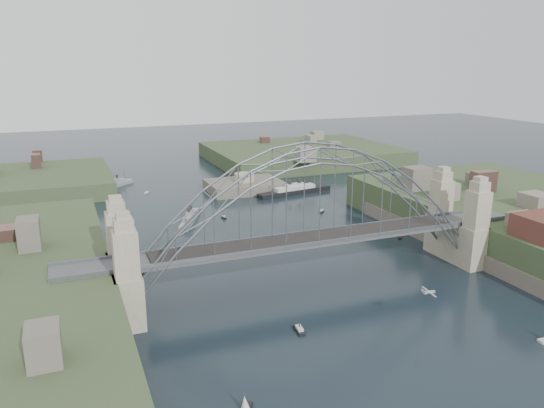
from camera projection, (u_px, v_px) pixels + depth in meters
The scene contains 18 objects.
ground at pixel (310, 283), 92.94m from camera, with size 500.00×500.00×0.00m, color black.
bridge at pixel (311, 216), 89.75m from camera, with size 84.00×13.80×24.60m.
headland_nw at pixel (6, 191), 158.04m from camera, with size 60.00×45.00×9.00m, color #334224.
headland_ne at pixel (302, 159), 209.33m from camera, with size 70.00×55.00×9.50m, color #334224.
fort_island at pixel (245, 192), 160.07m from camera, with size 22.00×16.00×9.40m.
naval_cruiser_near at pixel (190, 218), 129.00m from camera, with size 9.02×16.15×5.02m.
naval_cruiser_far at pixel (115, 184), 164.88m from camera, with size 12.22×11.45×4.97m.
ocean_liner at pixel (295, 191), 155.94m from camera, with size 24.38×7.45×5.93m.
aeroplane at pixel (428, 292), 75.10m from camera, with size 1.98×3.65×0.53m.
small_boat_a at pixel (170, 252), 107.60m from camera, with size 2.77×1.19×0.45m.
small_boat_b at pixel (305, 235), 118.49m from camera, with size 2.00×1.01×0.45m.
small_boat_c at pixel (299, 330), 76.13m from camera, with size 1.27×2.95×1.43m.
small_boat_d at pixel (322, 211), 136.97m from camera, with size 2.23×2.22×1.43m.
small_boat_e at pixel (80, 224), 126.25m from camera, with size 2.65×3.77×0.45m.
small_boat_f at pixel (224, 217), 131.51m from camera, with size 0.92×1.88×1.43m.
small_boat_h at pixel (147, 193), 157.10m from camera, with size 1.80×2.36×0.45m.
small_boat_i at pixel (400, 237), 116.89m from camera, with size 1.94×2.26×0.45m.
small_boat_j at pixel (245, 406), 58.52m from camera, with size 2.61×3.04×2.38m.
Camera 1 is at (-38.45, -77.37, 37.62)m, focal length 34.82 mm.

